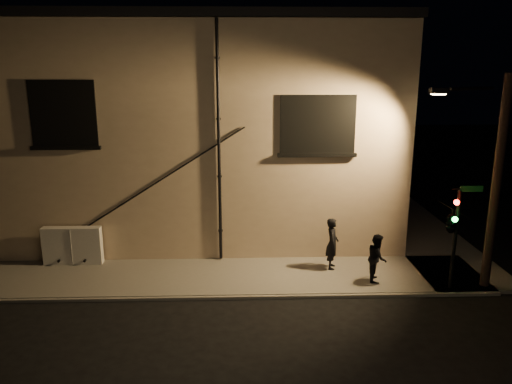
{
  "coord_description": "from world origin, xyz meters",
  "views": [
    {
      "loc": [
        -1.09,
        -14.09,
        6.98
      ],
      "look_at": [
        -0.56,
        1.8,
        2.92
      ],
      "focal_mm": 35.0,
      "sensor_mm": 36.0,
      "label": 1
    }
  ],
  "objects_px": {
    "traffic_signal": "(452,222)",
    "streetlamp_pole": "(492,178)",
    "pedestrian_a": "(332,243)",
    "pedestrian_b": "(377,258)",
    "utility_cabinet": "(73,245)"
  },
  "relations": [
    {
      "from": "utility_cabinet",
      "to": "pedestrian_b",
      "type": "xyz_separation_m",
      "value": [
        10.37,
        -1.77,
        0.12
      ]
    },
    {
      "from": "traffic_signal",
      "to": "streetlamp_pole",
      "type": "bearing_deg",
      "value": 14.9
    },
    {
      "from": "utility_cabinet",
      "to": "traffic_signal",
      "type": "distance_m",
      "value": 12.73
    },
    {
      "from": "pedestrian_b",
      "to": "streetlamp_pole",
      "type": "distance_m",
      "value": 4.28
    },
    {
      "from": "utility_cabinet",
      "to": "streetlamp_pole",
      "type": "height_order",
      "value": "streetlamp_pole"
    },
    {
      "from": "pedestrian_b",
      "to": "utility_cabinet",
      "type": "bearing_deg",
      "value": 92.16
    },
    {
      "from": "pedestrian_a",
      "to": "streetlamp_pole",
      "type": "xyz_separation_m",
      "value": [
        4.56,
        -1.47,
        2.6
      ]
    },
    {
      "from": "utility_cabinet",
      "to": "pedestrian_a",
      "type": "distance_m",
      "value": 9.12
    },
    {
      "from": "utility_cabinet",
      "to": "traffic_signal",
      "type": "height_order",
      "value": "traffic_signal"
    },
    {
      "from": "pedestrian_a",
      "to": "traffic_signal",
      "type": "height_order",
      "value": "traffic_signal"
    },
    {
      "from": "pedestrian_b",
      "to": "traffic_signal",
      "type": "height_order",
      "value": "traffic_signal"
    },
    {
      "from": "utility_cabinet",
      "to": "pedestrian_a",
      "type": "relative_size",
      "value": 1.14
    },
    {
      "from": "pedestrian_b",
      "to": "traffic_signal",
      "type": "relative_size",
      "value": 0.48
    },
    {
      "from": "pedestrian_a",
      "to": "streetlamp_pole",
      "type": "relative_size",
      "value": 0.27
    },
    {
      "from": "traffic_signal",
      "to": "streetlamp_pole",
      "type": "relative_size",
      "value": 0.49
    }
  ]
}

